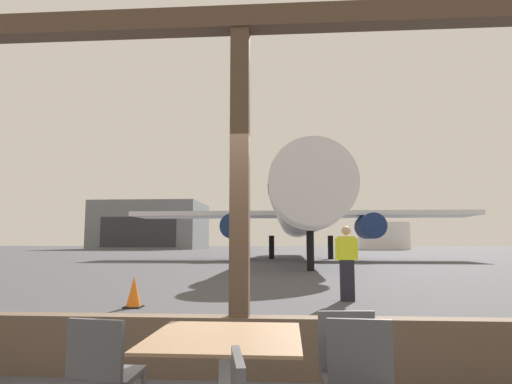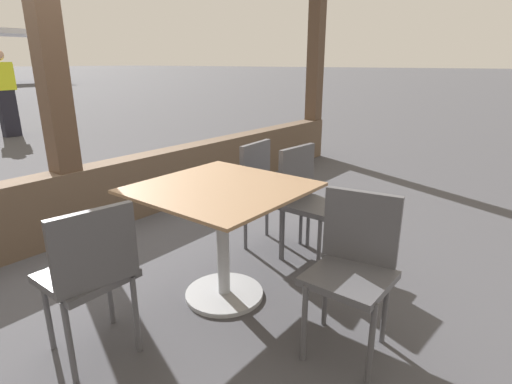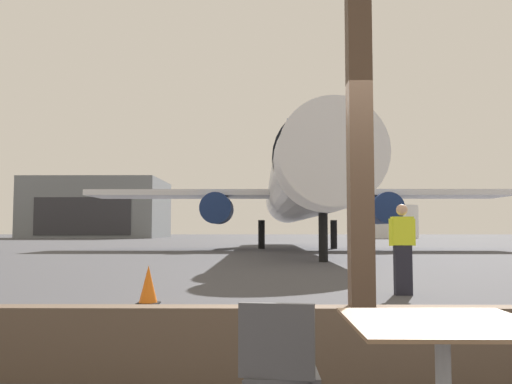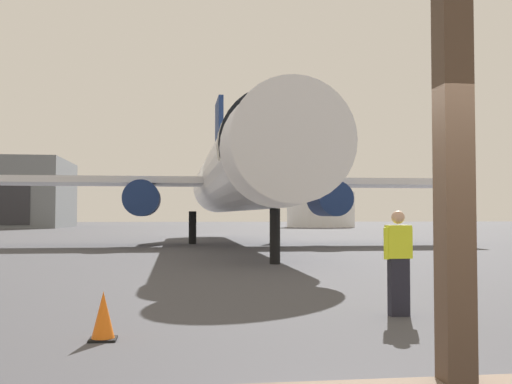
{
  "view_description": "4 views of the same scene",
  "coord_description": "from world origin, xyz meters",
  "px_view_note": "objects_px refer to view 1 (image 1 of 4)",
  "views": [
    {
      "loc": [
        0.5,
        -4.6,
        1.36
      ],
      "look_at": [
        -0.97,
        15.91,
        3.72
      ],
      "focal_mm": 30.82,
      "sensor_mm": 36.0,
      "label": 1
    },
    {
      "loc": [
        -1.65,
        -3.38,
        1.5
      ],
      "look_at": [
        0.19,
        -1.93,
        0.75
      ],
      "focal_mm": 28.45,
      "sensor_mm": 36.0,
      "label": 2
    },
    {
      "loc": [
        -0.84,
        -4.61,
        1.24
      ],
      "look_at": [
        -1.01,
        13.56,
        2.51
      ],
      "focal_mm": 38.24,
      "sensor_mm": 36.0,
      "label": 3
    },
    {
      "loc": [
        -1.78,
        -3.7,
        1.66
      ],
      "look_at": [
        0.2,
        11.25,
        2.25
      ],
      "focal_mm": 42.4,
      "sensor_mm": 36.0,
      "label": 4
    }
  ],
  "objects_px": {
    "airplane": "(301,210)",
    "fuel_storage_tank": "(384,236)",
    "traffic_cone": "(134,293)",
    "cafe_chair_aisle_left": "(350,366)",
    "distant_hangar": "(152,226)",
    "cafe_chair_aisle_right": "(362,384)",
    "ground_crew_worker": "(347,262)",
    "cafe_chair_window_right": "(103,369)",
    "dining_table": "(225,378)"
  },
  "relations": [
    {
      "from": "airplane",
      "to": "fuel_storage_tank",
      "type": "bearing_deg",
      "value": 71.35
    },
    {
      "from": "traffic_cone",
      "to": "fuel_storage_tank",
      "type": "height_order",
      "value": "fuel_storage_tank"
    },
    {
      "from": "cafe_chair_aisle_left",
      "to": "distant_hangar",
      "type": "distance_m",
      "value": 88.9
    },
    {
      "from": "cafe_chair_aisle_right",
      "to": "ground_crew_worker",
      "type": "relative_size",
      "value": 0.51
    },
    {
      "from": "airplane",
      "to": "traffic_cone",
      "type": "height_order",
      "value": "airplane"
    },
    {
      "from": "cafe_chair_window_right",
      "to": "ground_crew_worker",
      "type": "xyz_separation_m",
      "value": [
        2.63,
        7.57,
        0.38
      ]
    },
    {
      "from": "distant_hangar",
      "to": "cafe_chair_aisle_right",
      "type": "bearing_deg",
      "value": -71.79
    },
    {
      "from": "cafe_chair_aisle_left",
      "to": "fuel_storage_tank",
      "type": "relative_size",
      "value": 0.09
    },
    {
      "from": "dining_table",
      "to": "cafe_chair_aisle_right",
      "type": "height_order",
      "value": "cafe_chair_aisle_right"
    },
    {
      "from": "fuel_storage_tank",
      "to": "airplane",
      "type": "bearing_deg",
      "value": -108.65
    },
    {
      "from": "cafe_chair_aisle_right",
      "to": "distant_hangar",
      "type": "distance_m",
      "value": 89.26
    },
    {
      "from": "traffic_cone",
      "to": "fuel_storage_tank",
      "type": "xyz_separation_m",
      "value": [
        21.16,
        74.71,
        2.17
      ]
    },
    {
      "from": "cafe_chair_aisle_right",
      "to": "traffic_cone",
      "type": "distance_m",
      "value": 7.42
    },
    {
      "from": "dining_table",
      "to": "cafe_chair_window_right",
      "type": "distance_m",
      "value": 0.85
    },
    {
      "from": "cafe_chair_aisle_right",
      "to": "traffic_cone",
      "type": "height_order",
      "value": "cafe_chair_aisle_right"
    },
    {
      "from": "fuel_storage_tank",
      "to": "traffic_cone",
      "type": "bearing_deg",
      "value": -105.81
    },
    {
      "from": "ground_crew_worker",
      "to": "traffic_cone",
      "type": "xyz_separation_m",
      "value": [
        -4.62,
        -1.35,
        -0.59
      ]
    },
    {
      "from": "cafe_chair_aisle_left",
      "to": "cafe_chair_aisle_right",
      "type": "distance_m",
      "value": 0.38
    },
    {
      "from": "fuel_storage_tank",
      "to": "cafe_chair_window_right",
      "type": "bearing_deg",
      "value": -103.32
    },
    {
      "from": "airplane",
      "to": "dining_table",
      "type": "bearing_deg",
      "value": -92.72
    },
    {
      "from": "cafe_chair_aisle_left",
      "to": "ground_crew_worker",
      "type": "distance_m",
      "value": 7.49
    },
    {
      "from": "airplane",
      "to": "traffic_cone",
      "type": "bearing_deg",
      "value": -99.87
    },
    {
      "from": "distant_hangar",
      "to": "traffic_cone",
      "type": "bearing_deg",
      "value": -72.82
    },
    {
      "from": "airplane",
      "to": "ground_crew_worker",
      "type": "distance_m",
      "value": 23.64
    },
    {
      "from": "traffic_cone",
      "to": "cafe_chair_window_right",
      "type": "bearing_deg",
      "value": -72.23
    },
    {
      "from": "cafe_chair_aisle_left",
      "to": "fuel_storage_tank",
      "type": "xyz_separation_m",
      "value": [
        17.5,
        80.77,
        1.95
      ]
    },
    {
      "from": "airplane",
      "to": "cafe_chair_window_right",
      "type": "bearing_deg",
      "value": -94.28
    },
    {
      "from": "cafe_chair_aisle_left",
      "to": "distant_hangar",
      "type": "xyz_separation_m",
      "value": [
        -27.85,
        84.32,
        4.1
      ]
    },
    {
      "from": "ground_crew_worker",
      "to": "traffic_cone",
      "type": "distance_m",
      "value": 4.85
    },
    {
      "from": "cafe_chair_aisle_left",
      "to": "distant_hangar",
      "type": "height_order",
      "value": "distant_hangar"
    },
    {
      "from": "cafe_chair_aisle_left",
      "to": "traffic_cone",
      "type": "height_order",
      "value": "cafe_chair_aisle_left"
    },
    {
      "from": "cafe_chair_window_right",
      "to": "cafe_chair_aisle_right",
      "type": "bearing_deg",
      "value": -7.62
    },
    {
      "from": "ground_crew_worker",
      "to": "distant_hangar",
      "type": "bearing_deg",
      "value": 110.54
    },
    {
      "from": "cafe_chair_window_right",
      "to": "airplane",
      "type": "bearing_deg",
      "value": 85.72
    },
    {
      "from": "cafe_chair_window_right",
      "to": "ground_crew_worker",
      "type": "distance_m",
      "value": 8.02
    },
    {
      "from": "cafe_chair_window_right",
      "to": "cafe_chair_aisle_left",
      "type": "xyz_separation_m",
      "value": [
        1.66,
        0.16,
        0.0
      ]
    },
    {
      "from": "cafe_chair_aisle_left",
      "to": "cafe_chair_aisle_right",
      "type": "height_order",
      "value": "cafe_chair_aisle_right"
    },
    {
      "from": "dining_table",
      "to": "cafe_chair_window_right",
      "type": "relative_size",
      "value": 1.11
    },
    {
      "from": "dining_table",
      "to": "ground_crew_worker",
      "type": "xyz_separation_m",
      "value": [
        1.78,
        7.69,
        0.39
      ]
    },
    {
      "from": "airplane",
      "to": "ground_crew_worker",
      "type": "height_order",
      "value": "airplane"
    },
    {
      "from": "cafe_chair_window_right",
      "to": "distant_hangar",
      "type": "relative_size",
      "value": 0.04
    },
    {
      "from": "ground_crew_worker",
      "to": "cafe_chair_window_right",
      "type": "bearing_deg",
      "value": -109.13
    },
    {
      "from": "cafe_chair_window_right",
      "to": "cafe_chair_aisle_left",
      "type": "distance_m",
      "value": 1.67
    },
    {
      "from": "dining_table",
      "to": "ground_crew_worker",
      "type": "bearing_deg",
      "value": 76.93
    },
    {
      "from": "cafe_chair_aisle_right",
      "to": "cafe_chair_aisle_left",
      "type": "bearing_deg",
      "value": 92.04
    },
    {
      "from": "ground_crew_worker",
      "to": "traffic_cone",
      "type": "height_order",
      "value": "ground_crew_worker"
    },
    {
      "from": "dining_table",
      "to": "fuel_storage_tank",
      "type": "distance_m",
      "value": 83.11
    },
    {
      "from": "cafe_chair_aisle_right",
      "to": "dining_table",
      "type": "bearing_deg",
      "value": 172.49
    },
    {
      "from": "cafe_chair_aisle_right",
      "to": "airplane",
      "type": "distance_m",
      "value": 31.43
    },
    {
      "from": "fuel_storage_tank",
      "to": "ground_crew_worker",
      "type": "bearing_deg",
      "value": -102.7
    }
  ]
}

